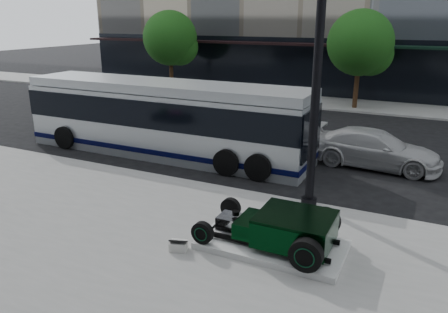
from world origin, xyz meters
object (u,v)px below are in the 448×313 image
at_px(transit_bus, 165,118).
at_px(white_sedan, 375,149).
at_px(lamppost, 317,75).
at_px(hot_rod, 286,228).

bearing_deg(transit_bus, white_sedan, 14.22).
distance_m(transit_bus, white_sedan, 8.20).
bearing_deg(transit_bus, lamppost, -22.02).
bearing_deg(lamppost, white_sedan, 76.17).
xyz_separation_m(hot_rod, lamppost, (-0.22, 2.86, 3.19)).
xyz_separation_m(hot_rod, transit_bus, (-6.97, 5.59, 0.79)).
distance_m(hot_rod, transit_bus, 8.97).
relative_size(lamppost, transit_bus, 0.67).
relative_size(hot_rod, white_sedan, 0.68).
distance_m(lamppost, transit_bus, 7.67).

